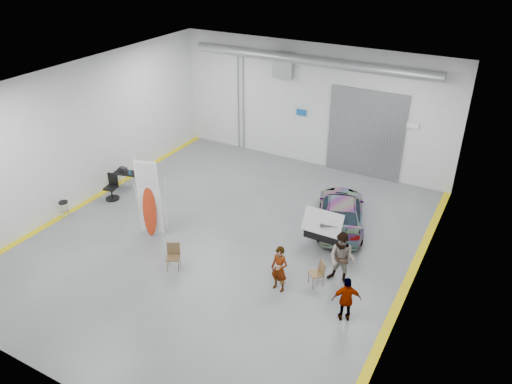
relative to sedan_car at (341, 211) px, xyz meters
The scene contains 13 objects.
ground 4.74m from the sedan_car, 138.45° to the right, with size 16.00×16.00×0.00m, color slate.
room_shell 4.83m from the sedan_car, 164.74° to the right, with size 14.02×16.18×6.01m.
sedan_car is the anchor object (origin of this frame).
person_a 4.84m from the sedan_car, 94.05° to the right, with size 0.60×0.40×1.66m, color olive.
person_b 3.74m from the sedan_car, 69.51° to the right, with size 0.94×0.72×1.93m, color slate.
person_c 5.53m from the sedan_car, 67.96° to the right, with size 0.90×0.37×1.55m, color brown.
surfboard_display 7.60m from the sedan_car, 145.91° to the right, with size 0.92×0.43×3.33m.
folding_chair_near 6.96m from the sedan_car, 125.98° to the right, with size 0.61×0.66×0.96m.
folding_chair_far 4.09m from the sedan_car, 80.94° to the right, with size 0.60×0.68×0.91m.
shop_stool 11.29m from the sedan_car, 153.62° to the right, with size 0.39×0.39×0.77m.
work_table 9.92m from the sedan_car, behind, with size 1.29×0.85×0.97m.
office_chair 9.96m from the sedan_car, 163.56° to the right, with size 0.61×0.62×1.14m.
trunk_lid 2.06m from the sedan_car, 90.00° to the right, with size 1.49×0.90×0.04m, color silver.
Camera 1 is at (8.84, -13.56, 10.80)m, focal length 35.00 mm.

